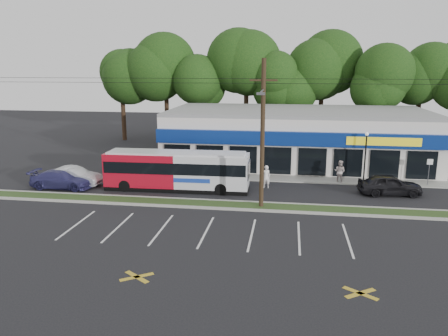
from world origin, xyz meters
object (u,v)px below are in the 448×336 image
utility_pole (260,130)px  pedestrian_b (340,172)px  lamp_post (366,151)px  car_blue (62,179)px  car_silver (73,176)px  metrobus (177,170)px  pedestrian_a (266,177)px  sign_post (429,167)px  car_dark (390,185)px

utility_pole → pedestrian_b: 10.74m
lamp_post → car_blue: bearing=-167.5°
car_silver → car_blue: car_silver is taller
lamp_post → car_blue: lamp_post is taller
metrobus → car_silver: metrobus is taller
car_blue → pedestrian_a: size_ratio=2.67×
lamp_post → pedestrian_a: (-7.96, -2.80, -1.75)m
car_blue → pedestrian_b: size_ratio=2.59×
pedestrian_a → pedestrian_b: size_ratio=0.97×
sign_post → pedestrian_a: 13.23m
metrobus → car_silver: bearing=179.2°
utility_pole → pedestrian_a: 6.78m
lamp_post → car_blue: size_ratio=0.86×
metrobus → car_dark: (16.18, 1.00, -0.81)m
metrobus → pedestrian_b: (12.82, 4.00, -0.65)m
utility_pole → pedestrian_b: size_ratio=26.20×
metrobus → pedestrian_a: metrobus is taller
sign_post → pedestrian_b: size_ratio=1.17×
metrobus → car_dark: bearing=2.3°
utility_pole → car_blue: size_ratio=10.12×
utility_pole → sign_post: (13.17, 7.65, -3.86)m
pedestrian_a → pedestrian_b: bearing=-169.3°
utility_pole → car_dark: size_ratio=10.83×
car_silver → lamp_post: bearing=-76.2°
lamp_post → pedestrian_b: (-2.00, -0.30, -1.72)m
utility_pole → car_dark: bearing=25.6°
utility_pole → lamp_post: bearing=43.9°
car_silver → metrobus: bearing=-86.3°
car_silver → pedestrian_b: size_ratio=2.41×
car_silver → pedestrian_a: bearing=-81.0°
car_dark → pedestrian_a: (-9.33, 0.50, 0.14)m
lamp_post → pedestrian_a: size_ratio=2.30×
car_dark → pedestrian_b: 4.51m
car_blue → pedestrian_b: 22.56m
car_dark → car_silver: bearing=87.0°
utility_pole → car_silver: bearing=167.1°
metrobus → pedestrian_b: size_ratio=5.92×
car_dark → car_silver: size_ratio=1.01×
metrobus → pedestrian_b: 13.44m
lamp_post → metrobus: lamp_post is taller
sign_post → pedestrian_b: 7.03m
car_silver → utility_pole: bearing=-99.6°
lamp_post → car_blue: (-24.00, -5.30, -1.95)m
car_silver → pedestrian_b: (21.48, 4.07, 0.20)m
lamp_post → metrobus: bearing=-163.8°
pedestrian_b → sign_post: bearing=-149.8°
utility_pole → lamp_post: size_ratio=11.76×
lamp_post → car_dark: lamp_post is taller
lamp_post → utility_pole: bearing=-136.1°
car_dark → car_silver: 24.87m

